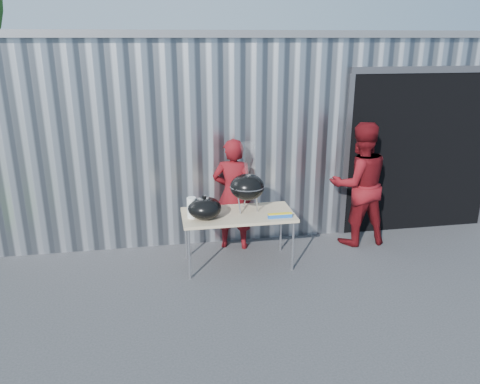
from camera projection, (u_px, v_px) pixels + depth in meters
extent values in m
plane|color=#343437|center=(232.00, 299.00, 5.64)|extent=(80.00, 80.00, 0.00)
cube|color=silver|center=(234.00, 114.00, 9.70)|extent=(8.00, 6.00, 3.00)
cube|color=slate|center=(233.00, 35.00, 9.21)|extent=(8.20, 6.20, 0.10)
cube|color=black|center=(402.00, 146.00, 7.92)|extent=(2.40, 1.20, 2.50)
cube|color=#4C4C51|center=(431.00, 69.00, 6.98)|extent=(2.52, 0.08, 0.10)
cube|color=tan|center=(238.00, 215.00, 6.30)|extent=(1.50, 0.75, 0.04)
cylinder|color=silver|center=(189.00, 254.00, 6.01)|extent=(0.03, 0.03, 0.71)
cylinder|color=silver|center=(293.00, 246.00, 6.23)|extent=(0.03, 0.03, 0.71)
cylinder|color=silver|center=(186.00, 235.00, 6.60)|extent=(0.03, 0.03, 0.71)
cylinder|color=silver|center=(281.00, 228.00, 6.82)|extent=(0.03, 0.03, 0.71)
ellipsoid|color=black|center=(247.00, 187.00, 6.28)|extent=(0.47, 0.47, 0.35)
cylinder|color=silver|center=(247.00, 186.00, 6.27)|extent=(0.48, 0.48, 0.02)
cylinder|color=silver|center=(247.00, 185.00, 6.27)|extent=(0.45, 0.45, 0.01)
cylinder|color=silver|center=(245.00, 199.00, 6.48)|extent=(0.02, 0.02, 0.24)
cylinder|color=silver|center=(239.00, 205.00, 6.26)|extent=(0.02, 0.02, 0.24)
cylinder|color=silver|center=(257.00, 204.00, 6.30)|extent=(0.02, 0.02, 0.24)
cylinder|color=#CA6248|center=(237.00, 185.00, 6.24)|extent=(0.02, 0.14, 0.02)
cylinder|color=#CA6248|center=(240.00, 184.00, 6.25)|extent=(0.02, 0.14, 0.02)
cylinder|color=#CA6248|center=(243.00, 184.00, 6.25)|extent=(0.02, 0.14, 0.02)
cylinder|color=#CA6248|center=(246.00, 184.00, 6.26)|extent=(0.02, 0.14, 0.02)
cylinder|color=#CA6248|center=(249.00, 184.00, 6.27)|extent=(0.02, 0.14, 0.02)
cylinder|color=#CA6248|center=(252.00, 184.00, 6.27)|extent=(0.02, 0.14, 0.02)
cylinder|color=#CA6248|center=(255.00, 184.00, 6.28)|extent=(0.02, 0.14, 0.02)
cylinder|color=#CA6248|center=(258.00, 183.00, 6.29)|extent=(0.02, 0.14, 0.02)
cone|color=silver|center=(247.00, 163.00, 6.17)|extent=(0.20, 0.20, 0.55)
ellipsoid|color=black|center=(205.00, 208.00, 6.08)|extent=(0.44, 0.44, 0.29)
cylinder|color=black|center=(204.00, 197.00, 6.03)|extent=(0.05, 0.05, 0.03)
cylinder|color=white|center=(192.00, 208.00, 6.10)|extent=(0.12, 0.12, 0.28)
cube|color=white|center=(196.00, 208.00, 6.35)|extent=(0.20, 0.15, 0.10)
cube|color=#1B55B4|center=(280.00, 216.00, 6.13)|extent=(0.32, 0.05, 0.05)
cube|color=yellow|center=(280.00, 214.00, 6.12)|extent=(0.32, 0.05, 0.01)
imported|color=#5D0D11|center=(233.00, 194.00, 6.81)|extent=(0.69, 0.55, 1.66)
imported|color=#5D0D11|center=(359.00, 184.00, 6.95)|extent=(0.93, 0.74, 1.86)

